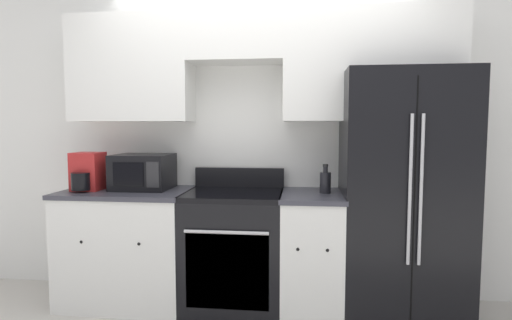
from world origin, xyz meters
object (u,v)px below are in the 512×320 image
(oven_range, at_px, (234,249))
(microwave, at_px, (143,172))
(bottle, at_px, (325,182))
(refrigerator, at_px, (400,194))

(oven_range, xyz_separation_m, microwave, (-0.76, 0.08, 0.59))
(bottle, bearing_deg, microwave, 178.13)
(microwave, height_order, bottle, microwave)
(oven_range, xyz_separation_m, refrigerator, (1.26, 0.06, 0.45))
(oven_range, relative_size, microwave, 2.43)
(oven_range, xyz_separation_m, bottle, (0.70, 0.03, 0.54))
(oven_range, height_order, refrigerator, refrigerator)
(refrigerator, xyz_separation_m, bottle, (-0.56, -0.03, 0.09))
(refrigerator, bearing_deg, bottle, -176.76)
(refrigerator, height_order, microwave, refrigerator)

